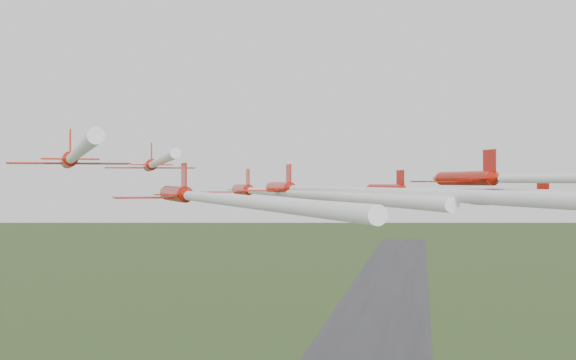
% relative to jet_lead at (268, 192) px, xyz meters
% --- Properties ---
extents(runway, '(38.00, 900.00, 0.04)m').
position_rel_jet_lead_xyz_m(runway, '(-1.43, 199.75, -50.84)').
color(runway, '#313033').
rests_on(runway, ground).
extents(jet_lead, '(26.96, 63.41, 2.95)m').
position_rel_jet_lead_xyz_m(jet_lead, '(0.00, 0.00, 0.00)').
color(jet_lead, '#B91408').
extents(jet_row2_left, '(18.18, 40.68, 2.64)m').
position_rel_jet_lead_xyz_m(jet_row2_left, '(-9.25, -6.39, 2.54)').
color(jet_row2_left, '#B91408').
extents(jet_row2_right, '(30.70, 56.77, 2.44)m').
position_rel_jet_lead_xyz_m(jet_row2_right, '(18.73, -6.57, 0.14)').
color(jet_row2_right, '#B91408').
extents(jet_row3_left, '(22.33, 41.72, 2.95)m').
position_rel_jet_lead_xyz_m(jet_row3_left, '(-10.96, -19.61, 2.72)').
color(jet_row3_left, '#B91408').
extents(jet_row3_mid, '(21.93, 50.13, 2.55)m').
position_rel_jet_lead_xyz_m(jet_row3_mid, '(6.81, -17.25, 0.38)').
color(jet_row3_mid, '#B91408').
extents(jet_row4_left, '(20.96, 39.33, 2.70)m').
position_rel_jet_lead_xyz_m(jet_row4_left, '(0.57, -26.79, 0.06)').
color(jet_row4_left, '#B91408').
extents(jet_row4_right, '(25.68, 52.66, 2.73)m').
position_rel_jet_lead_xyz_m(jet_row4_right, '(23.58, -22.29, 1.19)').
color(jet_row4_right, '#B91408').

